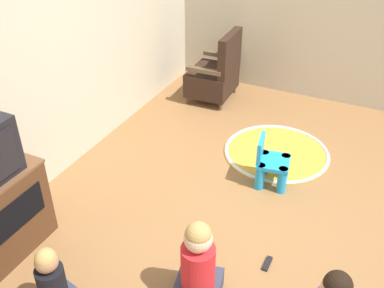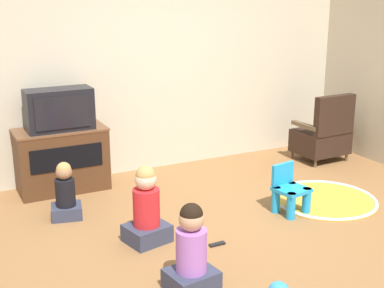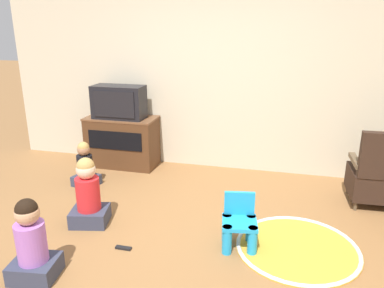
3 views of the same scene
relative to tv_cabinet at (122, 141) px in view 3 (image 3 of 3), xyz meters
name	(u,v)px [view 3 (image 3 of 3)]	position (x,y,z in m)	size (l,w,h in m)	color
ground_plane	(166,247)	(1.25, -1.86, -0.37)	(30.00, 30.00, 0.00)	olive
wall_back	(206,67)	(1.14, 0.32, 1.04)	(5.79, 0.12, 2.81)	beige
tv_cabinet	(122,141)	(0.00, 0.00, 0.00)	(0.99, 0.49, 0.71)	#4C2D19
television	(119,102)	(0.00, -0.04, 0.57)	(0.71, 0.33, 0.45)	black
black_armchair	(381,177)	(3.31, -0.48, -0.02)	(0.65, 0.57, 0.90)	brown
yellow_kid_chair	(239,226)	(1.89, -1.67, -0.16)	(0.36, 0.35, 0.49)	#1E99DB
play_mat	(297,247)	(2.42, -1.58, -0.36)	(1.12, 1.12, 0.04)	gold
child_watching_left	(32,245)	(0.35, -2.52, -0.07)	(0.39, 0.36, 0.70)	#33384C
child_watching_center	(85,167)	(-0.16, -0.78, -0.12)	(0.34, 0.31, 0.58)	#33384C
child_watching_right	(88,196)	(0.35, -1.63, -0.06)	(0.42, 0.39, 0.71)	#33384C
remote_control	(123,248)	(0.87, -1.98, -0.36)	(0.15, 0.04, 0.02)	black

